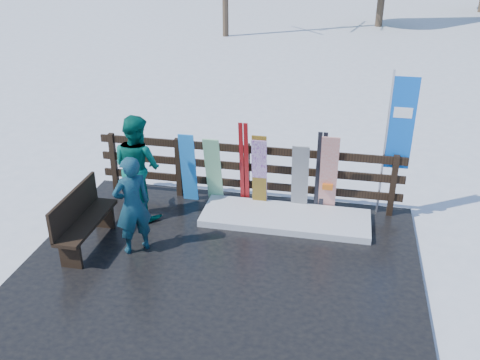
% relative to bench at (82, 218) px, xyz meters
% --- Properties ---
extents(ground, '(700.00, 700.00, 0.00)m').
position_rel_bench_xyz_m(ground, '(2.27, -0.18, -0.60)').
color(ground, white).
rests_on(ground, ground).
extents(deck, '(6.00, 5.00, 0.08)m').
position_rel_bench_xyz_m(deck, '(2.27, -0.18, -0.56)').
color(deck, black).
rests_on(deck, ground).
extents(fence, '(5.60, 0.10, 1.15)m').
position_rel_bench_xyz_m(fence, '(2.27, 2.02, 0.14)').
color(fence, black).
rests_on(fence, deck).
extents(snow_patch, '(2.92, 1.00, 0.12)m').
position_rel_bench_xyz_m(snow_patch, '(3.08, 1.42, -0.46)').
color(snow_patch, white).
rests_on(snow_patch, deck).
extents(bench, '(0.41, 1.50, 0.97)m').
position_rel_bench_xyz_m(bench, '(0.00, 0.00, 0.00)').
color(bench, black).
rests_on(bench, deck).
extents(snowboard_0, '(0.28, 0.20, 1.37)m').
position_rel_bench_xyz_m(snowboard_0, '(1.23, 1.80, 0.17)').
color(snowboard_0, '#248EF3').
rests_on(snowboard_0, deck).
extents(snowboard_1, '(0.29, 0.36, 1.34)m').
position_rel_bench_xyz_m(snowboard_1, '(1.70, 1.80, 0.16)').
color(snowboard_1, white).
rests_on(snowboard_1, deck).
extents(snowboard_2, '(0.26, 0.20, 1.44)m').
position_rel_bench_xyz_m(snowboard_2, '(2.54, 1.80, 0.21)').
color(snowboard_2, gold).
rests_on(snowboard_2, deck).
extents(snowboard_3, '(0.27, 0.27, 1.37)m').
position_rel_bench_xyz_m(snowboard_3, '(2.54, 1.80, 0.17)').
color(snowboard_3, white).
rests_on(snowboard_3, deck).
extents(snowboard_4, '(0.29, 0.27, 1.32)m').
position_rel_bench_xyz_m(snowboard_4, '(3.26, 1.80, 0.15)').
color(snowboard_4, black).
rests_on(snowboard_4, deck).
extents(snowboard_5, '(0.30, 0.39, 1.55)m').
position_rel_bench_xyz_m(snowboard_5, '(3.75, 1.80, 0.26)').
color(snowboard_5, silver).
rests_on(snowboard_5, deck).
extents(ski_pair_a, '(0.16, 0.26, 1.64)m').
position_rel_bench_xyz_m(ski_pair_a, '(2.25, 1.87, 0.31)').
color(ski_pair_a, maroon).
rests_on(ski_pair_a, deck).
extents(ski_pair_b, '(0.17, 0.17, 1.56)m').
position_rel_bench_xyz_m(ski_pair_b, '(3.61, 1.87, 0.27)').
color(ski_pair_b, black).
rests_on(ski_pair_b, deck).
extents(rental_flag, '(0.45, 0.04, 2.60)m').
position_rel_bench_xyz_m(rental_flag, '(4.82, 2.07, 1.09)').
color(rental_flag, silver).
rests_on(rental_flag, deck).
extents(person_front, '(0.69, 0.69, 1.62)m').
position_rel_bench_xyz_m(person_front, '(0.85, 0.05, 0.29)').
color(person_front, '#144F59').
rests_on(person_front, deck).
extents(person_back, '(1.12, 1.03, 1.85)m').
position_rel_bench_xyz_m(person_back, '(0.51, 1.17, 0.41)').
color(person_back, '#055D4B').
rests_on(person_back, deck).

